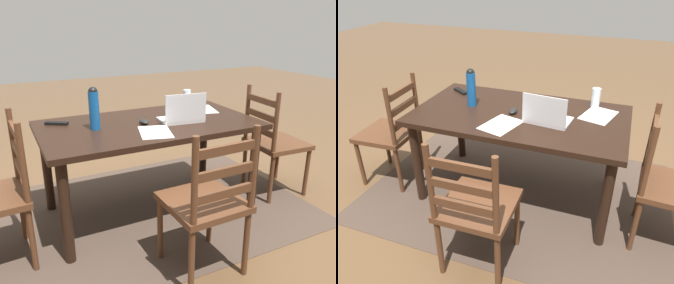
% 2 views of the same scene
% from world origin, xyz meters
% --- Properties ---
extents(ground_plane, '(14.00, 14.00, 0.00)m').
position_xyz_m(ground_plane, '(0.00, 0.00, 0.00)').
color(ground_plane, brown).
extents(area_rug, '(2.48, 1.75, 0.01)m').
position_xyz_m(area_rug, '(0.00, 0.00, 0.00)').
color(area_rug, '#47382D').
rests_on(area_rug, ground).
extents(dining_table, '(1.61, 0.90, 0.74)m').
position_xyz_m(dining_table, '(0.00, 0.00, 0.65)').
color(dining_table, black).
rests_on(dining_table, ground).
extents(chair_left_far, '(0.47, 0.47, 0.95)m').
position_xyz_m(chair_left_far, '(-1.10, 0.18, 0.46)').
color(chair_left_far, '#56331E').
rests_on(chair_left_far, ground).
extents(chair_far_head, '(0.45, 0.45, 0.95)m').
position_xyz_m(chair_far_head, '(-0.00, 0.82, 0.46)').
color(chair_far_head, '#56331E').
rests_on(chair_far_head, ground).
extents(chair_right_far, '(0.47, 0.47, 0.95)m').
position_xyz_m(chair_right_far, '(1.10, 0.18, 0.46)').
color(chair_right_far, '#56331E').
rests_on(chair_right_far, ground).
extents(laptop, '(0.34, 0.25, 0.23)m').
position_xyz_m(laptop, '(-0.23, 0.10, 0.80)').
color(laptop, silver).
rests_on(laptop, dining_table).
extents(water_bottle, '(0.07, 0.07, 0.30)m').
position_xyz_m(water_bottle, '(0.41, -0.01, 0.90)').
color(water_bottle, '#145199').
rests_on(water_bottle, dining_table).
extents(drinking_glass, '(0.07, 0.07, 0.15)m').
position_xyz_m(drinking_glass, '(-0.52, -0.34, 0.81)').
color(drinking_glass, silver).
rests_on(drinking_glass, dining_table).
extents(computer_mouse, '(0.07, 0.10, 0.03)m').
position_xyz_m(computer_mouse, '(0.05, 0.01, 0.76)').
color(computer_mouse, black).
rests_on(computer_mouse, dining_table).
extents(tv_remote, '(0.17, 0.13, 0.02)m').
position_xyz_m(tv_remote, '(0.63, -0.25, 0.75)').
color(tv_remote, black).
rests_on(tv_remote, dining_table).
extents(paper_stack_left, '(0.28, 0.34, 0.00)m').
position_xyz_m(paper_stack_left, '(-0.57, -0.17, 0.74)').
color(paper_stack_left, white).
rests_on(paper_stack_left, dining_table).
extents(paper_stack_right, '(0.28, 0.34, 0.00)m').
position_xyz_m(paper_stack_right, '(0.06, 0.24, 0.74)').
color(paper_stack_right, white).
rests_on(paper_stack_right, dining_table).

